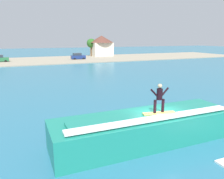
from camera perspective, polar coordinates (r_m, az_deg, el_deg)
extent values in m
plane|color=#296A85|center=(13.65, 11.33, -12.62)|extent=(260.00, 260.00, 0.00)
cube|color=#1B7E6C|center=(13.03, 8.65, -9.90)|extent=(10.79, 3.00, 1.62)
cube|color=#1B7E6C|center=(12.41, 9.70, -6.68)|extent=(9.17, 1.35, 0.18)
cube|color=white|center=(11.92, 11.27, -7.33)|extent=(9.71, 0.54, 0.12)
cube|color=#EAD159|center=(12.48, 12.10, -6.00)|extent=(1.88, 0.75, 0.06)
cube|color=black|center=(12.47, 12.11, -5.89)|extent=(1.67, 0.40, 0.01)
cylinder|color=black|center=(12.24, 11.07, -4.37)|extent=(0.16, 0.16, 0.74)
cylinder|color=black|center=(12.53, 13.05, -4.06)|extent=(0.16, 0.16, 0.74)
cylinder|color=black|center=(12.20, 12.22, -1.19)|extent=(0.32, 0.32, 0.61)
sphere|color=tan|center=(12.10, 12.32, 0.91)|extent=(0.24, 0.24, 0.24)
cylinder|color=black|center=(11.97, 10.85, -0.84)|extent=(0.46, 0.10, 0.46)
cylinder|color=black|center=(12.38, 13.59, -0.52)|extent=(0.46, 0.10, 0.46)
cube|color=gray|center=(62.10, -16.37, 7.32)|extent=(120.00, 21.55, 0.19)
cube|color=#23663D|center=(61.11, -27.10, 6.96)|extent=(4.15, 1.85, 0.90)
cylinder|color=black|center=(62.04, -25.75, 6.75)|extent=(0.64, 0.22, 0.64)
cylinder|color=black|center=(60.10, -25.83, 6.58)|extent=(0.64, 0.22, 0.64)
cube|color=navy|center=(62.12, -8.75, 8.32)|extent=(3.84, 1.97, 0.90)
cube|color=#262D38|center=(62.00, -9.04, 9.01)|extent=(2.11, 1.77, 0.64)
cylinder|color=black|center=(63.48, -7.87, 8.04)|extent=(0.64, 0.22, 0.64)
cylinder|color=black|center=(61.49, -7.36, 7.89)|extent=(0.64, 0.22, 0.64)
cylinder|color=black|center=(62.87, -10.08, 7.91)|extent=(0.64, 0.22, 0.64)
cylinder|color=black|center=(60.87, -9.64, 7.76)|extent=(0.64, 0.22, 0.64)
cube|color=beige|center=(72.29, -2.70, 10.28)|extent=(6.25, 5.37, 4.47)
cone|color=brown|center=(72.20, -2.73, 12.92)|extent=(7.75, 7.75, 2.19)
cylinder|color=brown|center=(72.05, -5.36, 9.82)|extent=(0.53, 0.53, 3.43)
sphere|color=#275A1F|center=(71.95, -5.40, 11.87)|extent=(2.87, 2.87, 2.87)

